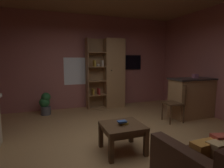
{
  "coord_description": "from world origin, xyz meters",
  "views": [
    {
      "loc": [
        -1.18,
        -2.85,
        1.5
      ],
      "look_at": [
        0.0,
        0.4,
        1.05
      ],
      "focal_mm": 29.28,
      "sensor_mm": 36.0,
      "label": 1
    }
  ],
  "objects_px": {
    "kitchen_bar_counter": "(195,97)",
    "wall_mounted_tv": "(129,62)",
    "table_book_2": "(122,121)",
    "tissue_box": "(195,76)",
    "potted_floor_plant": "(45,103)",
    "table_book_1": "(122,122)",
    "dining_chair": "(176,100)",
    "bookshelf_cabinet": "(112,74)",
    "coffee_table": "(122,130)",
    "table_book_0": "(124,123)"
  },
  "relations": [
    {
      "from": "table_book_0",
      "to": "kitchen_bar_counter",
      "type": "bearing_deg",
      "value": 23.41
    },
    {
      "from": "kitchen_bar_counter",
      "to": "table_book_1",
      "type": "bearing_deg",
      "value": -156.86
    },
    {
      "from": "coffee_table",
      "to": "table_book_2",
      "type": "xyz_separation_m",
      "value": [
        -0.02,
        -0.03,
        0.15
      ]
    },
    {
      "from": "dining_chair",
      "to": "bookshelf_cabinet",
      "type": "bearing_deg",
      "value": 117.74
    },
    {
      "from": "table_book_1",
      "to": "bookshelf_cabinet",
      "type": "bearing_deg",
      "value": 73.66
    },
    {
      "from": "tissue_box",
      "to": "coffee_table",
      "type": "relative_size",
      "value": 0.18
    },
    {
      "from": "kitchen_bar_counter",
      "to": "table_book_1",
      "type": "xyz_separation_m",
      "value": [
        -2.55,
        -1.09,
        -0.02
      ]
    },
    {
      "from": "tissue_box",
      "to": "potted_floor_plant",
      "type": "xyz_separation_m",
      "value": [
        -3.72,
        1.55,
        -0.77
      ]
    },
    {
      "from": "tissue_box",
      "to": "table_book_2",
      "type": "xyz_separation_m",
      "value": [
        -2.55,
        -1.11,
        -0.57
      ]
    },
    {
      "from": "wall_mounted_tv",
      "to": "kitchen_bar_counter",
      "type": "bearing_deg",
      "value": -62.53
    },
    {
      "from": "table_book_2",
      "to": "table_book_1",
      "type": "bearing_deg",
      "value": 52.02
    },
    {
      "from": "bookshelf_cabinet",
      "to": "coffee_table",
      "type": "bearing_deg",
      "value": -106.36
    },
    {
      "from": "kitchen_bar_counter",
      "to": "tissue_box",
      "type": "distance_m",
      "value": 0.57
    },
    {
      "from": "tissue_box",
      "to": "bookshelf_cabinet",
      "type": "bearing_deg",
      "value": 134.03
    },
    {
      "from": "kitchen_bar_counter",
      "to": "table_book_0",
      "type": "bearing_deg",
      "value": -156.59
    },
    {
      "from": "bookshelf_cabinet",
      "to": "coffee_table",
      "type": "xyz_separation_m",
      "value": [
        -0.83,
        -2.84,
        -0.71
      ]
    },
    {
      "from": "table_book_2",
      "to": "potted_floor_plant",
      "type": "distance_m",
      "value": 2.92
    },
    {
      "from": "table_book_0",
      "to": "bookshelf_cabinet",
      "type": "bearing_deg",
      "value": 74.19
    },
    {
      "from": "table_book_0",
      "to": "table_book_1",
      "type": "xyz_separation_m",
      "value": [
        -0.03,
        0.0,
        0.03
      ]
    },
    {
      "from": "table_book_0",
      "to": "dining_chair",
      "type": "bearing_deg",
      "value": 27.48
    },
    {
      "from": "bookshelf_cabinet",
      "to": "kitchen_bar_counter",
      "type": "height_order",
      "value": "bookshelf_cabinet"
    },
    {
      "from": "tissue_box",
      "to": "coffee_table",
      "type": "distance_m",
      "value": 2.84
    },
    {
      "from": "bookshelf_cabinet",
      "to": "table_book_0",
      "type": "xyz_separation_m",
      "value": [
        -0.8,
        -2.83,
        -0.6
      ]
    },
    {
      "from": "coffee_table",
      "to": "table_book_0",
      "type": "height_order",
      "value": "table_book_0"
    },
    {
      "from": "kitchen_bar_counter",
      "to": "tissue_box",
      "type": "height_order",
      "value": "tissue_box"
    },
    {
      "from": "table_book_1",
      "to": "potted_floor_plant",
      "type": "bearing_deg",
      "value": 114.47
    },
    {
      "from": "bookshelf_cabinet",
      "to": "coffee_table",
      "type": "height_order",
      "value": "bookshelf_cabinet"
    },
    {
      "from": "kitchen_bar_counter",
      "to": "wall_mounted_tv",
      "type": "relative_size",
      "value": 1.59
    },
    {
      "from": "tissue_box",
      "to": "wall_mounted_tv",
      "type": "height_order",
      "value": "wall_mounted_tv"
    },
    {
      "from": "potted_floor_plant",
      "to": "wall_mounted_tv",
      "type": "bearing_deg",
      "value": 8.5
    },
    {
      "from": "table_book_2",
      "to": "wall_mounted_tv",
      "type": "xyz_separation_m",
      "value": [
        1.57,
        3.08,
        0.91
      ]
    },
    {
      "from": "table_book_0",
      "to": "potted_floor_plant",
      "type": "xyz_separation_m",
      "value": [
        -1.23,
        2.64,
        -0.16
      ]
    },
    {
      "from": "table_book_0",
      "to": "potted_floor_plant",
      "type": "bearing_deg",
      "value": 114.94
    },
    {
      "from": "kitchen_bar_counter",
      "to": "dining_chair",
      "type": "height_order",
      "value": "kitchen_bar_counter"
    },
    {
      "from": "table_book_2",
      "to": "dining_chair",
      "type": "distance_m",
      "value": 2.09
    },
    {
      "from": "dining_chair",
      "to": "table_book_0",
      "type": "bearing_deg",
      "value": -152.52
    },
    {
      "from": "kitchen_bar_counter",
      "to": "coffee_table",
      "type": "relative_size",
      "value": 2.08
    },
    {
      "from": "table_book_0",
      "to": "wall_mounted_tv",
      "type": "distance_m",
      "value": 3.53
    },
    {
      "from": "dining_chair",
      "to": "potted_floor_plant",
      "type": "height_order",
      "value": "dining_chair"
    },
    {
      "from": "coffee_table",
      "to": "dining_chair",
      "type": "distance_m",
      "value": 2.07
    },
    {
      "from": "kitchen_bar_counter",
      "to": "bookshelf_cabinet",
      "type": "bearing_deg",
      "value": 134.73
    },
    {
      "from": "wall_mounted_tv",
      "to": "bookshelf_cabinet",
      "type": "bearing_deg",
      "value": -163.49
    },
    {
      "from": "kitchen_bar_counter",
      "to": "coffee_table",
      "type": "height_order",
      "value": "kitchen_bar_counter"
    },
    {
      "from": "tissue_box",
      "to": "coffee_table",
      "type": "xyz_separation_m",
      "value": [
        -2.53,
        -1.09,
        -0.72
      ]
    },
    {
      "from": "coffee_table",
      "to": "table_book_1",
      "type": "distance_m",
      "value": 0.13
    },
    {
      "from": "kitchen_bar_counter",
      "to": "potted_floor_plant",
      "type": "distance_m",
      "value": 4.06
    },
    {
      "from": "tissue_box",
      "to": "dining_chair",
      "type": "relative_size",
      "value": 0.13
    },
    {
      "from": "tissue_box",
      "to": "potted_floor_plant",
      "type": "distance_m",
      "value": 4.11
    },
    {
      "from": "kitchen_bar_counter",
      "to": "table_book_1",
      "type": "relative_size",
      "value": 10.09
    },
    {
      "from": "table_book_1",
      "to": "potted_floor_plant",
      "type": "relative_size",
      "value": 0.22
    }
  ]
}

